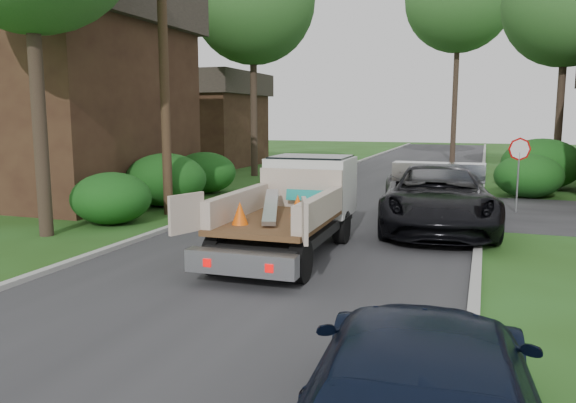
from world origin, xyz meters
The scene contains 18 objects.
ground centered at (0.00, 0.00, 0.00)m, with size 120.00×120.00×0.00m, color #234413.
road centered at (0.00, 10.00, 0.00)m, with size 8.00×90.00×0.02m, color #28282B.
curb_left centered at (-4.10, 10.00, 0.06)m, with size 0.20×90.00×0.12m, color #9E9E99.
curb_right centered at (4.10, 10.00, 0.06)m, with size 0.20×90.00×0.12m, color #9E9E99.
stop_sign centered at (5.20, 9.00, 1.78)m, with size 0.71×0.32×2.48m.
utility_pole centered at (-5.48, 4.98, 5.17)m, with size 2.42×1.25×10.00m.
house_left_near centered at (-12.00, 7.00, 4.28)m, with size 9.72×8.64×8.40m.
house_left_far centered at (-13.50, 22.00, 3.05)m, with size 7.56×7.56×6.00m.
hedge_left_a centered at (-6.20, 3.00, 0.77)m, with size 2.34×2.34×1.53m, color #0D3A11.
hedge_left_b centered at (-6.50, 6.50, 0.94)m, with size 2.86×2.86×1.87m, color #0D3A11.
hedge_left_c centered at (-6.80, 10.00, 0.85)m, with size 2.60×2.60×1.70m, color #0D3A11.
hedge_right_a centered at (5.80, 13.00, 0.85)m, with size 2.60×2.60×1.70m, color #0D3A11.
hedge_right_b centered at (6.50, 16.00, 1.10)m, with size 3.38×3.38×2.21m, color #0D3A11.
tree_left_far centered at (-7.50, 17.00, 8.98)m, with size 6.40×6.40×12.20m.
tree_right_far centered at (7.50, 20.00, 8.48)m, with size 6.00×6.00×11.50m.
flatbed_truck centered at (0.00, 1.89, 1.17)m, with size 2.68×5.74×2.16m.
black_pickup centered at (2.92, 5.40, 0.90)m, with size 2.99×6.49×1.80m, color black.
navy_suv centered at (3.73, -6.00, 0.75)m, with size 2.10×5.17×1.50m, color black.
Camera 1 is at (4.15, -10.71, 3.15)m, focal length 35.00 mm.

